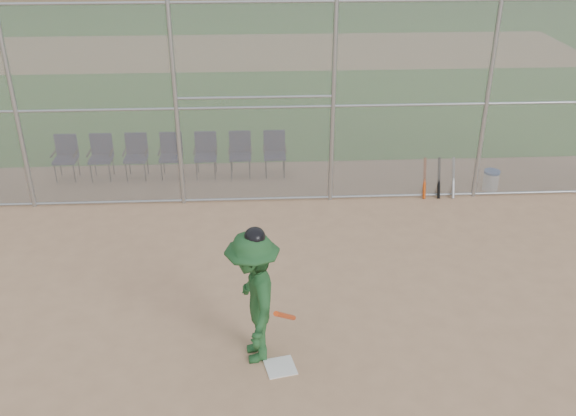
{
  "coord_description": "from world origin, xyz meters",
  "views": [
    {
      "loc": [
        -0.49,
        -6.8,
        5.87
      ],
      "look_at": [
        0.0,
        2.5,
        1.1
      ],
      "focal_mm": 40.0,
      "sensor_mm": 36.0,
      "label": 1
    }
  ],
  "objects_px": {
    "batter_at_plate": "(253,297)",
    "water_cooler": "(491,180)",
    "home_plate": "(280,367)",
    "chair_0": "(65,159)"
  },
  "relations": [
    {
      "from": "batter_at_plate",
      "to": "water_cooler",
      "type": "xyz_separation_m",
      "value": [
        5.03,
        5.11,
        -0.75
      ]
    },
    {
      "from": "home_plate",
      "to": "water_cooler",
      "type": "distance_m",
      "value": 7.15
    },
    {
      "from": "water_cooler",
      "to": "batter_at_plate",
      "type": "bearing_deg",
      "value": -134.55
    },
    {
      "from": "home_plate",
      "to": "batter_at_plate",
      "type": "bearing_deg",
      "value": 141.01
    },
    {
      "from": "batter_at_plate",
      "to": "water_cooler",
      "type": "distance_m",
      "value": 7.21
    },
    {
      "from": "batter_at_plate",
      "to": "chair_0",
      "type": "xyz_separation_m",
      "value": [
        -4.07,
        6.12,
        -0.49
      ]
    },
    {
      "from": "home_plate",
      "to": "water_cooler",
      "type": "bearing_deg",
      "value": 48.92
    },
    {
      "from": "home_plate",
      "to": "chair_0",
      "type": "bearing_deg",
      "value": 124.59
    },
    {
      "from": "chair_0",
      "to": "batter_at_plate",
      "type": "bearing_deg",
      "value": -56.37
    },
    {
      "from": "home_plate",
      "to": "chair_0",
      "type": "height_order",
      "value": "chair_0"
    }
  ]
}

